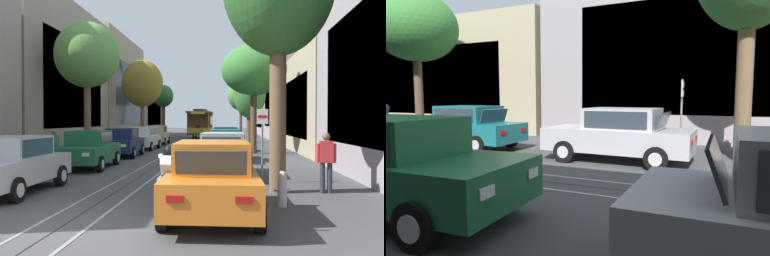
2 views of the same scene
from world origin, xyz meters
The scene contains 25 objects.
ground_plane centered at (0.00, 24.50, 0.00)m, with size 160.00×160.00×0.00m, color #424244.
trolley_track_rails centered at (0.00, 28.63, 0.00)m, with size 1.14×69.26×0.01m.
building_facade_left centered at (-9.98, 28.67, 4.84)m, with size 5.76×60.96×10.73m.
building_facade_right centered at (9.83, 28.63, 3.96)m, with size 5.38×60.96×9.30m.
parked_car_silver_near_left centered at (-2.88, 3.82, 0.80)m, with size 2.00×4.36×1.58m.
parked_car_green_second_left centered at (-2.77, 9.90, 0.80)m, with size 2.11×4.41×1.58m.
parked_car_navy_mid_left centered at (-2.78, 15.51, 0.80)m, with size 2.11×4.41×1.58m.
parked_car_white_fourth_left centered at (-2.76, 20.99, 0.80)m, with size 2.10×4.40×1.58m.
parked_car_beige_fifth_left centered at (-2.89, 27.20, 0.80)m, with size 2.05×4.38×1.58m.
parked_car_orange_near_right centered at (2.83, 1.54, 0.80)m, with size 2.03×4.37×1.58m.
parked_car_silver_second_right centered at (2.97, 7.90, 0.80)m, with size 2.08×4.40×1.58m.
parked_car_teal_mid_right centered at (3.03, 13.77, 0.80)m, with size 2.10×4.41×1.58m.
parked_car_navy_fourth_right centered at (2.97, 20.17, 0.80)m, with size 2.04×4.38×1.58m.
street_tree_kerb_left_second centered at (-4.86, 15.75, 5.71)m, with size 3.68×3.60×7.63m.
street_tree_kerb_left_mid centered at (-4.64, 29.75, 5.38)m, with size 3.76×3.12×7.52m.
street_tree_kerb_left_fourth centered at (-4.84, 43.26, 4.89)m, with size 2.50×2.55×6.41m.
street_tree_kerb_right_second centered at (4.70, 18.18, 5.08)m, with size 3.95×3.57×6.70m.
street_tree_kerb_right_mid centered at (5.05, 30.34, 4.45)m, with size 2.96×2.76×6.79m.
street_tree_kerb_right_fourth centered at (4.69, 44.82, 5.25)m, with size 3.31×3.24×7.30m.
cable_car_trolley centered at (0.00, 40.31, 1.66)m, with size 2.56×9.14×3.28m.
motorcycle_with_rider centered at (1.95, 1.33, 0.78)m, with size 0.56×1.96×1.52m.
pedestrian_on_left_pavement centered at (-5.53, 12.75, 0.89)m, with size 0.55×0.42×1.57m.
pedestrian_on_right_pavement centered at (5.88, 4.57, 0.95)m, with size 0.55×0.24×1.68m.
fire_hydrant centered at (4.42, 2.60, 0.42)m, with size 0.40×0.22×0.84m.
street_sign_post centered at (4.26, 6.28, 1.54)m, with size 0.36×0.07×2.45m.
Camera 1 is at (3.16, -7.19, 2.02)m, focal length 38.65 mm.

